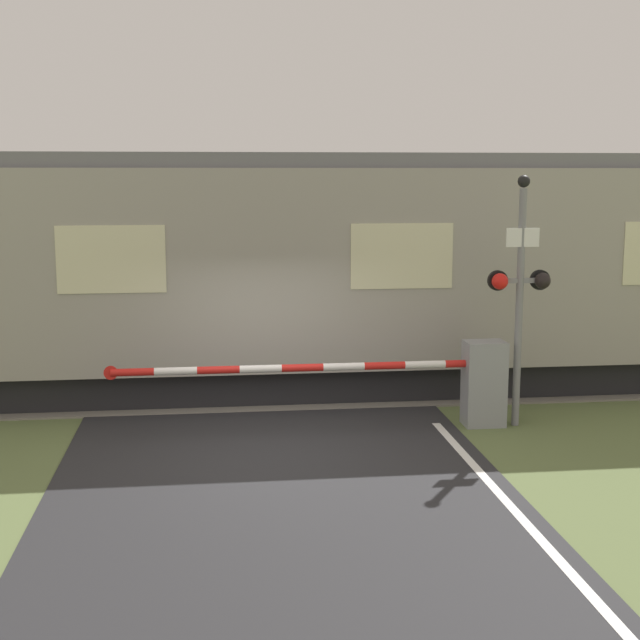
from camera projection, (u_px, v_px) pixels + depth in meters
ground_plane at (272, 451)px, 12.15m from camera, size 80.00×80.00×0.00m
track_bed at (259, 387)px, 15.68m from camera, size 36.00×3.20×0.13m
train at (383, 269)px, 15.60m from camera, size 16.37×3.06×4.07m
crossing_barrier at (455, 381)px, 13.26m from camera, size 5.87×0.44×1.28m
signal_post at (520, 286)px, 13.07m from camera, size 0.95×0.26×3.72m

